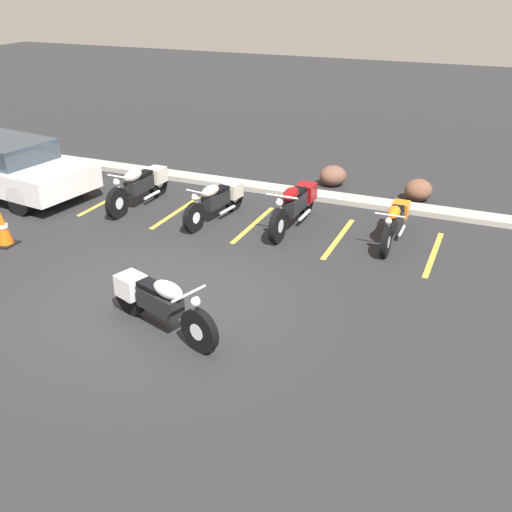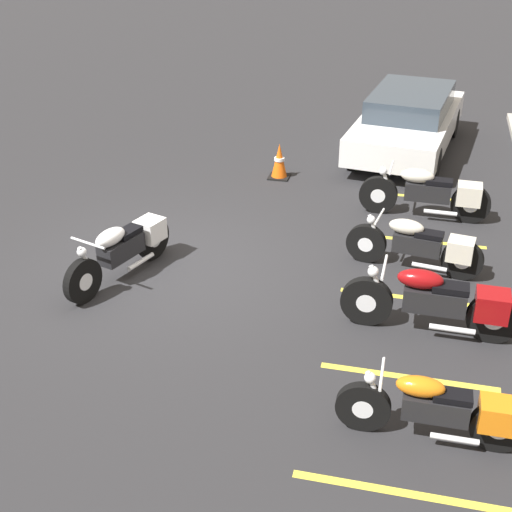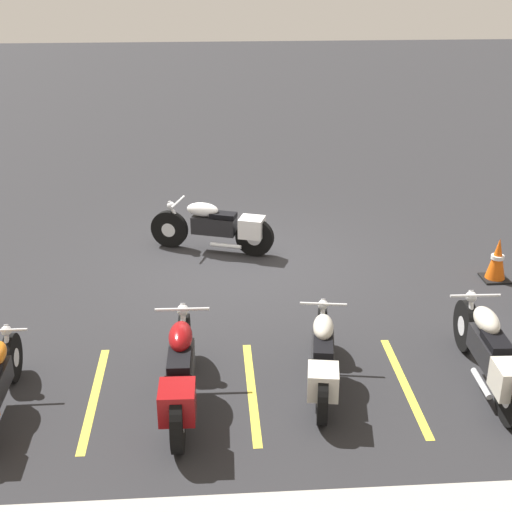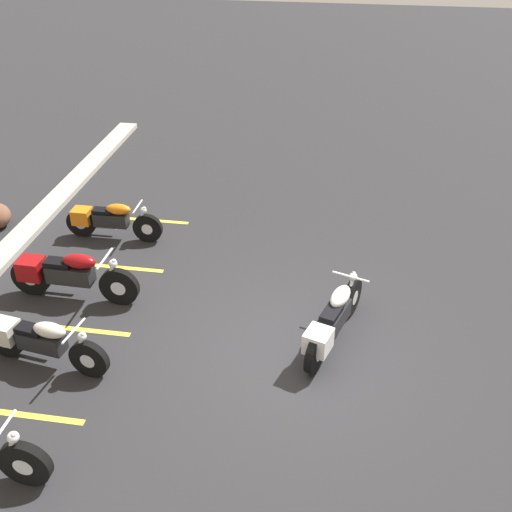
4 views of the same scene
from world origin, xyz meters
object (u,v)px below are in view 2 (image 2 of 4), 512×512
Objects in this scene: parked_bike_1 at (421,246)px; parked_bike_3 at (441,410)px; motorcycle_white_featured at (124,248)px; car_white at (408,120)px; parked_bike_0 at (431,193)px; parked_bike_2 at (440,302)px; traffic_cone at (279,162)px.

parked_bike_1 is 3.68m from parked_bike_3.
car_white is (-6.43, 3.75, 0.23)m from motorcycle_white_featured.
parked_bike_0 reaches higher than parked_bike_1.
motorcycle_white_featured is at bearing -5.09° from parked_bike_2.
motorcycle_white_featured is 4.54m from traffic_cone.
parked_bike_1 is (-1.13, 4.22, -0.03)m from motorcycle_white_featured.
traffic_cone is (-3.18, -2.80, -0.10)m from parked_bike_1.
parked_bike_1 is at bearing -79.06° from parked_bike_2.
parked_bike_1 is at bearing 123.44° from motorcycle_white_featured.
parked_bike_3 is (5.62, 0.22, -0.05)m from parked_bike_0.
parked_bike_0 is 3.16m from traffic_cone.
parked_bike_0 is 3.59m from parked_bike_2.
parked_bike_1 is 2.94× the size of traffic_cone.
parked_bike_2 is (0.50, 4.50, 0.02)m from motorcycle_white_featured.
parked_bike_2 is at bearing 94.49° from parked_bike_0.
parked_bike_1 is 0.89× the size of parked_bike_2.
parked_bike_1 is at bearing 88.62° from parked_bike_0.
motorcycle_white_featured is 5.20m from parked_bike_3.
motorcycle_white_featured is 7.45m from car_white.
car_white reaches higher than traffic_cone.
motorcycle_white_featured is 3.02× the size of traffic_cone.
parked_bike_2 reaches higher than parked_bike_0.
car_white reaches higher than parked_bike_0.
car_white is at bearing -78.51° from parked_bike_0.
parked_bike_2 is at bearing 102.13° from motorcycle_white_featured.
parked_bike_0 is 1.96m from parked_bike_1.
motorcycle_white_featured is 0.92× the size of parked_bike_2.
parked_bike_2 is 2.03m from parked_bike_3.
car_white is (-6.93, -0.75, 0.20)m from parked_bike_2.
parked_bike_3 is at bearing 79.35° from motorcycle_white_featured.
traffic_cone is (-1.22, -2.91, -0.14)m from parked_bike_0.
traffic_cone is (-4.31, 1.42, -0.13)m from motorcycle_white_featured.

